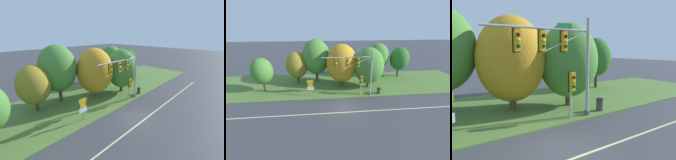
% 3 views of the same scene
% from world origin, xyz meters
% --- Properties ---
extents(ground_plane, '(160.00, 160.00, 0.00)m').
position_xyz_m(ground_plane, '(0.00, 0.00, 0.00)').
color(ground_plane, '#3D3D42').
extents(lane_stripe, '(36.00, 0.16, 0.01)m').
position_xyz_m(lane_stripe, '(0.00, -1.20, 0.00)').
color(lane_stripe, beige).
rests_on(lane_stripe, ground).
extents(grass_verge, '(48.00, 11.50, 0.10)m').
position_xyz_m(grass_verge, '(0.00, 8.25, 0.05)').
color(grass_verge, '#517533').
rests_on(grass_verge, ground).
extents(traffic_signal_mast, '(7.29, 0.49, 6.70)m').
position_xyz_m(traffic_signal_mast, '(2.09, 3.09, 4.56)').
color(traffic_signal_mast, '#9EA0A5').
rests_on(traffic_signal_mast, grass_verge).
extents(pedestrian_signal_near_kerb, '(0.46, 0.55, 3.19)m').
position_xyz_m(pedestrian_signal_near_kerb, '(2.90, 2.96, 2.42)').
color(pedestrian_signal_near_kerb, '#9EA0A5').
rests_on(pedestrian_signal_near_kerb, grass_verge).
extents(route_sign_post, '(0.99, 0.08, 2.59)m').
position_xyz_m(route_sign_post, '(-4.54, 3.56, 1.71)').
color(route_sign_post, slate).
rests_on(route_sign_post, grass_verge).
extents(tree_nearest_road, '(3.23, 3.23, 5.35)m').
position_xyz_m(tree_nearest_road, '(-11.95, 6.15, 3.42)').
color(tree_nearest_road, '#423021').
rests_on(tree_nearest_road, grass_verge).
extents(tree_left_of_mast, '(3.78, 3.78, 5.68)m').
position_xyz_m(tree_left_of_mast, '(-7.16, 9.34, 3.40)').
color(tree_left_of_mast, '#4C3823').
rests_on(tree_left_of_mast, grass_verge).
extents(tree_behind_signpost, '(4.94, 4.94, 7.70)m').
position_xyz_m(tree_behind_signpost, '(-3.77, 9.84, 4.70)').
color(tree_behind_signpost, brown).
rests_on(tree_behind_signpost, grass_verge).
extents(tree_mid_verge, '(5.17, 5.17, 7.11)m').
position_xyz_m(tree_mid_verge, '(0.58, 7.46, 3.97)').
color(tree_mid_verge, brown).
rests_on(tree_mid_verge, grass_verge).
extents(tree_tall_centre, '(4.79, 4.79, 6.72)m').
position_xyz_m(tree_tall_centre, '(4.82, 6.02, 3.82)').
color(tree_tall_centre, '#4C3823').
rests_on(tree_tall_centre, grass_verge).
extents(tree_right_far, '(4.21, 4.21, 6.67)m').
position_xyz_m(tree_right_far, '(8.34, 11.66, 4.13)').
color(tree_right_far, brown).
rests_on(tree_right_far, grass_verge).
extents(tree_furthest_back, '(3.60, 3.60, 5.91)m').
position_xyz_m(tree_furthest_back, '(12.49, 10.86, 3.75)').
color(tree_furthest_back, '#4C3823').
rests_on(tree_furthest_back, grass_verge).
extents(trash_bin, '(0.56, 0.56, 0.93)m').
position_xyz_m(trash_bin, '(5.82, 3.34, 0.57)').
color(trash_bin, '#38383D').
rests_on(trash_bin, grass_verge).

